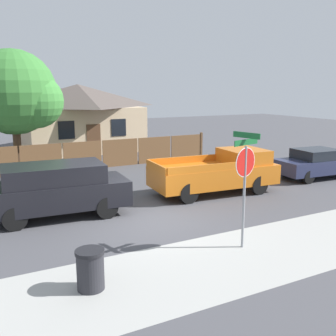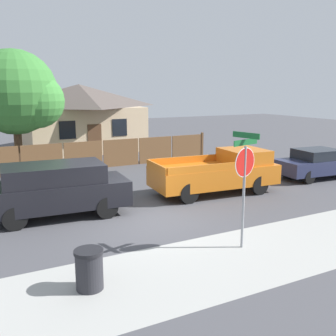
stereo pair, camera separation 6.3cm
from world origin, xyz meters
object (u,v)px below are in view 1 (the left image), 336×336
Objects in this scene: house at (79,116)px; orange_pickup at (218,172)px; red_suv at (57,188)px; stop_sign at (245,171)px; trash_bin at (90,269)px; oak_tree at (18,94)px; parked_sedan at (318,163)px.

orange_pickup is (1.74, -14.30, -1.45)m from house.
house reaches higher than red_suv.
trash_bin is (-4.29, -0.28, -1.67)m from stop_sign.
house reaches higher than orange_pickup.
oak_tree is 10.98m from orange_pickup.
oak_tree is 1.97× the size of stop_sign.
oak_tree is at bearing -128.20° from house.
red_suv is at bearing -108.41° from house.
oak_tree is (-4.65, -5.92, 1.60)m from house.
trash_bin is (-12.78, -5.27, -0.27)m from parked_sedan.
parked_sedan is at bearing 16.80° from stop_sign.
orange_pickup is at bearing -175.34° from parked_sedan.
red_suv is 0.90× the size of orange_pickup.
parked_sedan is at bearing 4.66° from orange_pickup.
stop_sign reaches higher than red_suv.
red_suv is 12.29m from parked_sedan.
orange_pickup is at bearing 47.84° from stop_sign.
red_suv is at bearing 113.64° from stop_sign.
oak_tree is at bearing 87.50° from trash_bin.
orange_pickup is 1.22× the size of parked_sedan.
house is 20.33m from trash_bin.
stop_sign reaches higher than orange_pickup.
oak_tree reaches higher than red_suv.
house reaches higher than stop_sign.
orange_pickup is at bearing 4.30° from red_suv.
parked_sedan is (5.79, 0.02, -0.15)m from orange_pickup.
house is 1.88× the size of parked_sedan.
stop_sign is at bearing -48.24° from red_suv.
house is 15.12m from red_suv.
orange_pickup is (6.40, -8.39, -3.05)m from oak_tree.
house is 1.32× the size of oak_tree.
house is 7.69m from oak_tree.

